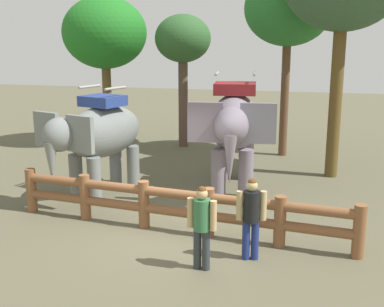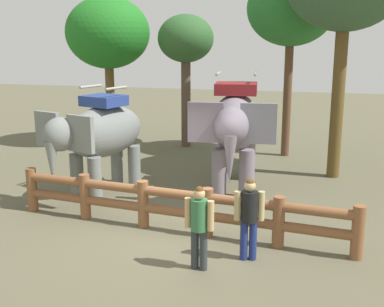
{
  "view_description": "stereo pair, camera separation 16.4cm",
  "coord_description": "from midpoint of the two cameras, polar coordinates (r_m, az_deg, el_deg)",
  "views": [
    {
      "loc": [
        2.76,
        -9.32,
        4.03
      ],
      "look_at": [
        0.0,
        1.48,
        1.4
      ],
      "focal_mm": 45.37,
      "sensor_mm": 36.0,
      "label": 1
    },
    {
      "loc": [
        2.91,
        -9.28,
        4.03
      ],
      "look_at": [
        0.0,
        1.48,
        1.4
      ],
      "focal_mm": 45.37,
      "sensor_mm": 36.0,
      "label": 2
    }
  ],
  "objects": [
    {
      "name": "tourist_man_in_blue",
      "position": [
        8.62,
        0.61,
        -8.03
      ],
      "size": [
        0.55,
        0.34,
        1.55
      ],
      "color": "#2D3438",
      "rests_on": "ground"
    },
    {
      "name": "ground_plane",
      "position": [
        10.53,
        -2.47,
        -9.25
      ],
      "size": [
        60.0,
        60.0,
        0.0
      ],
      "primitive_type": "plane",
      "color": "brown"
    },
    {
      "name": "elephant_center",
      "position": [
        12.97,
        4.6,
        3.26
      ],
      "size": [
        2.11,
        3.75,
        3.18
      ],
      "color": "slate",
      "rests_on": "ground"
    },
    {
      "name": "tree_back_center",
      "position": [
        19.01,
        -10.48,
        13.69
      ],
      "size": [
        3.15,
        3.15,
        5.62
      ],
      "color": "brown",
      "rests_on": "ground"
    },
    {
      "name": "tree_far_left",
      "position": [
        17.2,
        11.0,
        16.3
      ],
      "size": [
        2.96,
        2.96,
        6.32
      ],
      "color": "brown",
      "rests_on": "ground"
    },
    {
      "name": "tourist_woman_in_black",
      "position": [
        9.04,
        6.46,
        -6.98
      ],
      "size": [
        0.55,
        0.37,
        1.58
      ],
      "color": "navy",
      "rests_on": "ground"
    },
    {
      "name": "tree_deep_back",
      "position": [
        18.38,
        -1.34,
        12.98
      ],
      "size": [
        2.07,
        2.07,
        4.95
      ],
      "color": "brown",
      "rests_on": "ground"
    },
    {
      "name": "elephant_near_left",
      "position": [
        12.89,
        -11.29,
        2.16
      ],
      "size": [
        2.3,
        3.41,
        2.86
      ],
      "color": "slate",
      "rests_on": "ground"
    },
    {
      "name": "log_fence",
      "position": [
        10.36,
        -2.42,
        -6.06
      ],
      "size": [
        7.63,
        1.0,
        1.05
      ],
      "color": "brown",
      "rests_on": "ground"
    }
  ]
}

